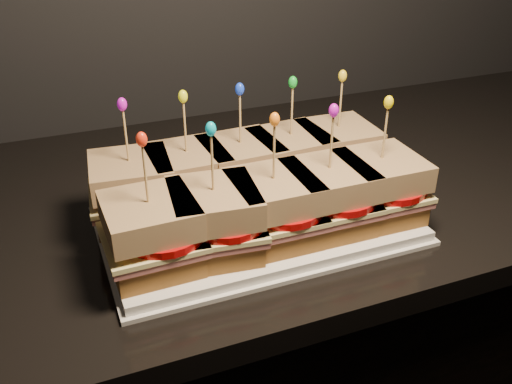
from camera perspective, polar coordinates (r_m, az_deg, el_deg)
name	(u,v)px	position (r m, az deg, el deg)	size (l,w,h in m)	color
granite_slab	(110,220)	(0.85, -14.37, -2.72)	(2.26, 0.63, 0.03)	black
platter	(256,222)	(0.77, 0.00, -3.00)	(0.40, 0.25, 0.02)	white
platter_rim	(256,226)	(0.77, 0.00, -3.38)	(0.41, 0.26, 0.01)	white
sandwich_0_bread_bot	(135,209)	(0.77, -12.05, -1.65)	(0.10, 0.10, 0.03)	brown
sandwich_0_ham	(133,197)	(0.76, -12.18, -0.51)	(0.11, 0.10, 0.01)	#B85456
sandwich_0_cheese	(133,193)	(0.76, -12.23, -0.05)	(0.11, 0.11, 0.01)	#F6E895
sandwich_0_tomato	(142,188)	(0.75, -11.31, 0.41)	(0.10, 0.10, 0.01)	#B2090A
sandwich_0_bread_top	(130,173)	(0.75, -12.46, 1.90)	(0.10, 0.10, 0.03)	brown
sandwich_0_pick	(126,139)	(0.73, -12.85, 5.21)	(0.00, 0.00, 0.09)	tan
sandwich_0_frill	(122,104)	(0.71, -13.25, 8.54)	(0.01, 0.01, 0.02)	#BF11C4
sandwich_1_bread_bot	(190,198)	(0.78, -6.66, -0.64)	(0.10, 0.10, 0.03)	brown
sandwich_1_ham	(189,187)	(0.77, -6.74, 0.50)	(0.11, 0.10, 0.01)	#B85456
sandwich_1_cheese	(189,182)	(0.77, -6.76, 0.96)	(0.11, 0.11, 0.01)	#F6E895
sandwich_1_tomato	(198,178)	(0.77, -5.81, 1.42)	(0.10, 0.10, 0.01)	#B2090A
sandwich_1_bread_top	(187,163)	(0.76, -6.89, 2.89)	(0.10, 0.10, 0.03)	brown
sandwich_1_pick	(185,130)	(0.74, -7.10, 6.17)	(0.00, 0.00, 0.09)	tan
sandwich_1_frill	(183,96)	(0.72, -7.32, 9.46)	(0.01, 0.01, 0.02)	#ECF515
sandwich_2_bread_bot	(241,189)	(0.80, -1.50, 0.35)	(0.10, 0.10, 0.03)	brown
sandwich_2_ham	(241,177)	(0.79, -1.51, 1.46)	(0.11, 0.10, 0.01)	#B85456
sandwich_2_cheese	(241,173)	(0.79, -1.52, 1.91)	(0.11, 0.11, 0.01)	#F6E895
sandwich_2_tomato	(251,169)	(0.79, -0.55, 2.36)	(0.10, 0.10, 0.01)	#B2090A
sandwich_2_bread_top	(241,154)	(0.78, -1.55, 3.82)	(0.10, 0.10, 0.03)	brown
sandwich_2_pick	(240,122)	(0.76, -1.59, 7.03)	(0.00, 0.00, 0.09)	tan
sandwich_2_frill	(240,89)	(0.74, -1.64, 10.25)	(0.01, 0.01, 0.02)	blue
sandwich_3_bread_bot	(290,179)	(0.83, 3.39, 1.27)	(0.10, 0.10, 0.03)	brown
sandwich_3_ham	(290,168)	(0.82, 3.42, 2.36)	(0.11, 0.10, 0.01)	#B85456
sandwich_3_cheese	(290,164)	(0.82, 3.44, 2.80)	(0.11, 0.11, 0.01)	#F6E895
sandwich_3_tomato	(300,160)	(0.81, 4.40, 3.24)	(0.10, 0.10, 0.01)	#B2090A
sandwich_3_bread_top	(291,146)	(0.80, 3.50, 4.66)	(0.10, 0.10, 0.03)	brown
sandwich_3_pick	(292,114)	(0.79, 3.60, 7.78)	(0.00, 0.00, 0.09)	tan
sandwich_3_frill	(293,82)	(0.77, 3.70, 10.90)	(0.01, 0.01, 0.02)	green
sandwich_4_bread_bot	(335,171)	(0.86, 7.95, 2.13)	(0.10, 0.10, 0.03)	brown
sandwich_4_ham	(336,160)	(0.85, 8.03, 3.19)	(0.11, 0.10, 0.01)	#B85456
sandwich_4_cheese	(337,156)	(0.85, 8.06, 3.61)	(0.11, 0.11, 0.01)	#F6E895
sandwich_4_tomato	(346,151)	(0.85, 9.00, 4.03)	(0.10, 0.10, 0.01)	#B2090A
sandwich_4_bread_top	(338,138)	(0.84, 8.19, 5.41)	(0.10, 0.10, 0.03)	brown
sandwich_4_pick	(340,107)	(0.82, 8.42, 8.42)	(0.00, 0.00, 0.09)	tan
sandwich_4_frill	(343,76)	(0.81, 8.66, 11.42)	(0.01, 0.01, 0.02)	yellow
sandwich_5_bread_bot	(154,255)	(0.68, -10.18, -6.19)	(0.10, 0.10, 0.03)	brown
sandwich_5_ham	(152,242)	(0.67, -10.31, -4.94)	(0.11, 0.10, 0.01)	#B85456
sandwich_5_cheese	(152,237)	(0.66, -10.36, -4.44)	(0.11, 0.11, 0.01)	#F6E895
sandwich_5_tomato	(163,232)	(0.66, -9.28, -3.96)	(0.10, 0.10, 0.01)	#B2090A
sandwich_5_bread_top	(150,215)	(0.65, -10.59, -2.29)	(0.10, 0.10, 0.03)	brown
sandwich_5_pick	(146,178)	(0.62, -10.97, 1.40)	(0.00, 0.00, 0.09)	tan
sandwich_5_frill	(142,139)	(0.61, -11.37, 5.18)	(0.01, 0.01, 0.02)	red
sandwich_6_bread_bot	(215,241)	(0.69, -4.08, -4.93)	(0.10, 0.10, 0.03)	brown
sandwich_6_ham	(215,229)	(0.68, -4.13, -3.70)	(0.11, 0.10, 0.01)	#B85456
sandwich_6_cheese	(215,224)	(0.68, -4.15, -3.20)	(0.11, 0.11, 0.01)	#F6E895
sandwich_6_tomato	(226,219)	(0.67, -3.04, -2.71)	(0.10, 0.10, 0.01)	#B2090A
sandwich_6_bread_top	(214,203)	(0.66, -4.24, -1.07)	(0.10, 0.10, 0.03)	brown
sandwich_6_pick	(212,166)	(0.64, -4.39, 2.58)	(0.00, 0.00, 0.09)	tan
sandwich_6_frill	(211,129)	(0.62, -4.55, 6.30)	(0.01, 0.01, 0.02)	#07A9BE
sandwich_7_bread_bot	(273,229)	(0.71, 1.69, -3.68)	(0.10, 0.10, 0.03)	brown
sandwich_7_ham	(273,217)	(0.70, 1.71, -2.47)	(0.11, 0.10, 0.01)	#B85456
sandwich_7_cheese	(273,212)	(0.70, 1.72, -1.98)	(0.11, 0.11, 0.01)	#F6E895
sandwich_7_tomato	(284,207)	(0.70, 2.83, -1.50)	(0.10, 0.10, 0.01)	#B2090A
sandwich_7_bread_top	(273,191)	(0.68, 1.75, 0.10)	(0.10, 0.10, 0.03)	brown
sandwich_7_pick	(274,156)	(0.66, 1.81, 3.66)	(0.00, 0.00, 0.09)	tan
sandwich_7_frill	(275,119)	(0.65, 1.87, 7.28)	(0.01, 0.01, 0.02)	orange
sandwich_8_bread_bot	(326,217)	(0.74, 7.04, -2.49)	(0.10, 0.10, 0.03)	brown
sandwich_8_ham	(327,205)	(0.73, 7.13, -1.31)	(0.11, 0.10, 0.01)	#B85456
sandwich_8_cheese	(327,200)	(0.73, 7.16, -0.84)	(0.11, 0.11, 0.01)	#F6E895
sandwich_8_tomato	(339,196)	(0.73, 8.25, -0.37)	(0.10, 0.10, 0.01)	#B2090A
sandwich_8_bread_top	(329,180)	(0.71, 7.30, 1.18)	(0.10, 0.10, 0.03)	brown
sandwich_8_pick	(331,146)	(0.69, 7.54, 4.62)	(0.00, 0.00, 0.09)	tan
sandwich_8_frill	(334,110)	(0.68, 7.78, 8.09)	(0.01, 0.01, 0.02)	#C812C5
sandwich_9_bread_bot	(376,206)	(0.78, 11.95, -1.38)	(0.10, 0.10, 0.03)	brown
sandwich_9_ham	(378,194)	(0.77, 12.08, -0.24)	(0.11, 0.10, 0.01)	#B85456
sandwich_9_cheese	(378,190)	(0.76, 12.13, 0.22)	(0.11, 0.11, 0.01)	#F6E895
sandwich_9_tomato	(389,185)	(0.76, 13.19, 0.67)	(0.10, 0.10, 0.01)	#B2090A
sandwich_9_bread_top	(381,170)	(0.75, 12.36, 2.16)	(0.10, 0.10, 0.03)	brown
sandwich_9_pick	(385,136)	(0.73, 12.74, 5.44)	(0.00, 0.00, 0.09)	tan
sandwich_9_frill	(389,102)	(0.72, 13.13, 8.75)	(0.01, 0.01, 0.02)	yellow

